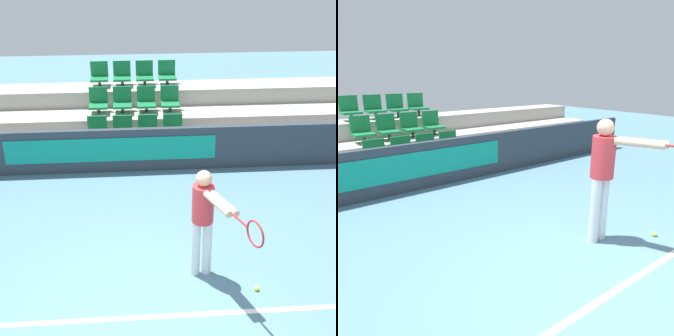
% 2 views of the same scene
% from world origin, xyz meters
% --- Properties ---
extents(ground_plane, '(30.00, 30.00, 0.00)m').
position_xyz_m(ground_plane, '(0.00, 0.00, 0.00)').
color(ground_plane, slate).
extents(court_baseline, '(5.24, 0.08, 0.01)m').
position_xyz_m(court_baseline, '(0.00, 0.05, 0.00)').
color(court_baseline, white).
rests_on(court_baseline, ground).
extents(barrier_wall, '(11.93, 0.14, 0.91)m').
position_xyz_m(barrier_wall, '(-0.01, 4.27, 0.46)').
color(barrier_wall, '#2D3842').
rests_on(barrier_wall, ground).
extents(bleacher_tier_front, '(11.53, 0.86, 0.38)m').
position_xyz_m(bleacher_tier_front, '(0.00, 4.78, 0.19)').
color(bleacher_tier_front, '#ADA89E').
rests_on(bleacher_tier_front, ground).
extents(bleacher_tier_middle, '(11.53, 0.86, 0.76)m').
position_xyz_m(bleacher_tier_middle, '(0.00, 5.63, 0.38)').
color(bleacher_tier_middle, '#ADA89E').
rests_on(bleacher_tier_middle, ground).
extents(bleacher_tier_back, '(11.53, 0.86, 1.13)m').
position_xyz_m(bleacher_tier_back, '(0.00, 6.49, 0.57)').
color(bleacher_tier_back, '#ADA89E').
rests_on(bleacher_tier_back, ground).
extents(stadium_chair_0, '(0.41, 0.42, 0.56)m').
position_xyz_m(stadium_chair_0, '(-0.81, 4.89, 0.63)').
color(stadium_chair_0, '#333333').
rests_on(stadium_chair_0, bleacher_tier_front).
extents(stadium_chair_1, '(0.41, 0.42, 0.56)m').
position_xyz_m(stadium_chair_1, '(-0.27, 4.89, 0.63)').
color(stadium_chair_1, '#333333').
rests_on(stadium_chair_1, bleacher_tier_front).
extents(stadium_chair_2, '(0.41, 0.42, 0.56)m').
position_xyz_m(stadium_chair_2, '(0.27, 4.89, 0.63)').
color(stadium_chair_2, '#333333').
rests_on(stadium_chair_2, bleacher_tier_front).
extents(stadium_chair_3, '(0.41, 0.42, 0.56)m').
position_xyz_m(stadium_chair_3, '(0.81, 4.89, 0.63)').
color(stadium_chair_3, '#333333').
rests_on(stadium_chair_3, bleacher_tier_front).
extents(stadium_chair_4, '(0.41, 0.42, 0.56)m').
position_xyz_m(stadium_chair_4, '(-0.81, 5.75, 1.01)').
color(stadium_chair_4, '#333333').
rests_on(stadium_chair_4, bleacher_tier_middle).
extents(stadium_chair_5, '(0.41, 0.42, 0.56)m').
position_xyz_m(stadium_chair_5, '(-0.27, 5.75, 1.01)').
color(stadium_chair_5, '#333333').
rests_on(stadium_chair_5, bleacher_tier_middle).
extents(stadium_chair_6, '(0.41, 0.42, 0.56)m').
position_xyz_m(stadium_chair_6, '(0.27, 5.75, 1.01)').
color(stadium_chair_6, '#333333').
rests_on(stadium_chair_6, bleacher_tier_middle).
extents(stadium_chair_7, '(0.41, 0.42, 0.56)m').
position_xyz_m(stadium_chair_7, '(0.81, 5.75, 1.01)').
color(stadium_chair_7, '#333333').
rests_on(stadium_chair_7, bleacher_tier_middle).
extents(stadium_chair_8, '(0.41, 0.42, 0.56)m').
position_xyz_m(stadium_chair_8, '(-0.81, 6.60, 1.39)').
color(stadium_chair_8, '#333333').
rests_on(stadium_chair_8, bleacher_tier_back).
extents(stadium_chair_9, '(0.41, 0.42, 0.56)m').
position_xyz_m(stadium_chair_9, '(-0.27, 6.60, 1.39)').
color(stadium_chair_9, '#333333').
rests_on(stadium_chair_9, bleacher_tier_back).
extents(stadium_chair_10, '(0.41, 0.42, 0.56)m').
position_xyz_m(stadium_chair_10, '(0.27, 6.60, 1.39)').
color(stadium_chair_10, '#333333').
rests_on(stadium_chair_10, bleacher_tier_back).
extents(stadium_chair_11, '(0.41, 0.42, 0.56)m').
position_xyz_m(stadium_chair_11, '(0.81, 6.60, 1.39)').
color(stadium_chair_11, '#333333').
rests_on(stadium_chair_11, bleacher_tier_back).
extents(tennis_player, '(0.63, 1.38, 1.63)m').
position_xyz_m(tennis_player, '(0.87, 0.81, 1.00)').
color(tennis_player, silver).
rests_on(tennis_player, ground).
extents(tennis_ball, '(0.07, 0.07, 0.07)m').
position_xyz_m(tennis_ball, '(1.56, 0.44, 0.03)').
color(tennis_ball, '#CCDB33').
rests_on(tennis_ball, ground).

